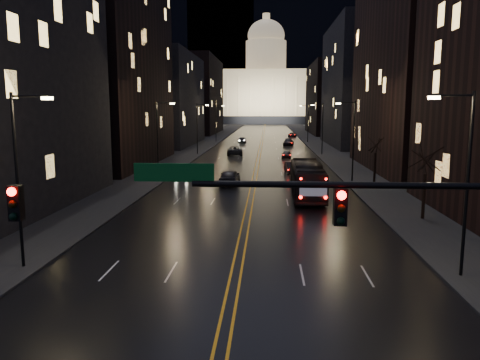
% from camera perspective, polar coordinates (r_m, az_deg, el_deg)
% --- Properties ---
extents(road, '(20.00, 320.00, 0.02)m').
position_cam_1_polar(road, '(142.68, 2.82, 5.48)').
color(road, black).
rests_on(road, ground).
extents(sidewalk_left, '(8.00, 320.00, 0.16)m').
position_cam_1_polar(sidewalk_left, '(143.52, -2.81, 5.52)').
color(sidewalk_left, black).
rests_on(sidewalk_left, ground).
extents(sidewalk_right, '(8.00, 320.00, 0.16)m').
position_cam_1_polar(sidewalk_right, '(143.21, 8.45, 5.43)').
color(sidewalk_right, black).
rests_on(sidewalk_right, ground).
extents(center_line, '(0.62, 320.00, 0.01)m').
position_cam_1_polar(center_line, '(142.68, 2.82, 5.48)').
color(center_line, orange).
rests_on(center_line, road).
extents(building_left_mid, '(12.00, 30.00, 28.00)m').
position_cam_1_polar(building_left_mid, '(70.39, -15.68, 13.17)').
color(building_left_mid, black).
rests_on(building_left_mid, ground).
extents(building_left_far, '(12.00, 34.00, 20.00)m').
position_cam_1_polar(building_left_far, '(106.86, -8.88, 9.63)').
color(building_left_far, black).
rests_on(building_left_far, ground).
extents(building_left_dist, '(12.00, 40.00, 24.00)m').
position_cam_1_polar(building_left_dist, '(154.14, -5.06, 10.16)').
color(building_left_dist, black).
rests_on(building_left_dist, ground).
extents(building_right_tall, '(12.00, 30.00, 38.00)m').
position_cam_1_polar(building_right_tall, '(66.28, 21.50, 17.55)').
color(building_right_tall, black).
rests_on(building_right_tall, ground).
extents(building_right_mid, '(12.00, 34.00, 26.00)m').
position_cam_1_polar(building_right_mid, '(106.34, 14.24, 11.09)').
color(building_right_mid, black).
rests_on(building_right_mid, ground).
extents(building_right_dist, '(12.00, 40.00, 22.00)m').
position_cam_1_polar(building_right_dist, '(153.70, 10.86, 9.67)').
color(building_right_dist, black).
rests_on(building_right_dist, ground).
extents(mountain_ridge, '(520.00, 60.00, 130.00)m').
position_cam_1_polar(mountain_ridge, '(398.38, 9.34, 16.87)').
color(mountain_ridge, black).
rests_on(mountain_ridge, ground).
extents(capitol, '(90.00, 50.00, 58.50)m').
position_cam_1_polar(capitol, '(262.59, 3.15, 10.72)').
color(capitol, black).
rests_on(capitol, ground).
extents(traffic_signal, '(17.29, 0.45, 7.00)m').
position_cam_1_polar(traffic_signal, '(13.54, 22.22, -5.25)').
color(traffic_signal, black).
rests_on(traffic_signal, ground).
extents(streetlamp_right_near, '(2.13, 0.25, 9.00)m').
position_cam_1_polar(streetlamp_right_near, '(24.48, 25.65, 0.52)').
color(streetlamp_right_near, black).
rests_on(streetlamp_right_near, ground).
extents(streetlamp_left_near, '(2.13, 0.25, 9.00)m').
position_cam_1_polar(streetlamp_left_near, '(25.81, -25.21, 0.94)').
color(streetlamp_left_near, black).
rests_on(streetlamp_left_near, ground).
extents(streetlamp_right_mid, '(2.13, 0.25, 9.00)m').
position_cam_1_polar(streetlamp_right_mid, '(53.34, 13.49, 5.16)').
color(streetlamp_right_mid, black).
rests_on(streetlamp_right_mid, ground).
extents(streetlamp_left_mid, '(2.13, 0.25, 9.00)m').
position_cam_1_polar(streetlamp_left_mid, '(53.97, -9.85, 5.31)').
color(streetlamp_left_mid, black).
rests_on(streetlamp_left_mid, ground).
extents(streetlamp_right_far, '(2.13, 0.25, 9.00)m').
position_cam_1_polar(streetlamp_right_far, '(83.02, 9.90, 6.49)').
color(streetlamp_right_far, black).
rests_on(streetlamp_right_far, ground).
extents(streetlamp_left_far, '(2.13, 0.25, 9.00)m').
position_cam_1_polar(streetlamp_left_far, '(83.42, -5.12, 6.59)').
color(streetlamp_left_far, black).
rests_on(streetlamp_left_far, ground).
extents(streetlamp_right_dist, '(2.13, 0.25, 9.00)m').
position_cam_1_polar(streetlamp_right_dist, '(112.86, 8.20, 7.10)').
color(streetlamp_right_dist, black).
rests_on(streetlamp_right_dist, ground).
extents(streetlamp_left_dist, '(2.13, 0.25, 9.00)m').
position_cam_1_polar(streetlamp_left_dist, '(113.16, -2.86, 7.18)').
color(streetlamp_left_dist, black).
rests_on(streetlamp_left_dist, ground).
extents(tree_right_mid, '(2.40, 2.40, 6.65)m').
position_cam_1_polar(tree_right_mid, '(36.48, 21.73, 2.33)').
color(tree_right_mid, black).
rests_on(tree_right_mid, ground).
extents(tree_right_far, '(2.40, 2.40, 6.65)m').
position_cam_1_polar(tree_right_far, '(51.86, 16.23, 4.34)').
color(tree_right_far, black).
rests_on(tree_right_far, ground).
extents(bus, '(2.95, 11.74, 3.26)m').
position_cam_1_polar(bus, '(43.92, 8.19, 0.05)').
color(bus, black).
rests_on(bus, ground).
extents(oncoming_car_a, '(2.16, 5.09, 1.72)m').
position_cam_1_polar(oncoming_car_a, '(50.55, -1.27, 0.40)').
color(oncoming_car_a, black).
rests_on(oncoming_car_a, ground).
extents(oncoming_car_b, '(1.64, 4.38, 1.43)m').
position_cam_1_polar(oncoming_car_b, '(56.70, -6.80, 1.11)').
color(oncoming_car_b, black).
rests_on(oncoming_car_b, ground).
extents(oncoming_car_c, '(3.05, 5.97, 1.61)m').
position_cam_1_polar(oncoming_car_c, '(82.17, -0.64, 3.60)').
color(oncoming_car_c, black).
rests_on(oncoming_car_c, ground).
extents(oncoming_car_d, '(2.38, 4.82, 1.35)m').
position_cam_1_polar(oncoming_car_d, '(111.56, 0.24, 4.90)').
color(oncoming_car_d, black).
rests_on(oncoming_car_d, ground).
extents(receding_car_a, '(1.99, 4.59, 1.47)m').
position_cam_1_polar(receding_car_a, '(59.33, 6.37, 1.47)').
color(receding_car_a, black).
rests_on(receding_car_a, ground).
extents(receding_car_b, '(1.81, 3.85, 1.27)m').
position_cam_1_polar(receding_car_b, '(77.46, 5.68, 3.12)').
color(receding_car_b, black).
rests_on(receding_car_b, ground).
extents(receding_car_c, '(2.75, 5.43, 1.51)m').
position_cam_1_polar(receding_car_c, '(103.50, 5.93, 4.60)').
color(receding_car_c, black).
rests_on(receding_car_c, ground).
extents(receding_car_d, '(2.71, 4.85, 1.28)m').
position_cam_1_polar(receding_car_d, '(134.92, 6.40, 5.51)').
color(receding_car_d, black).
rests_on(receding_car_d, ground).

